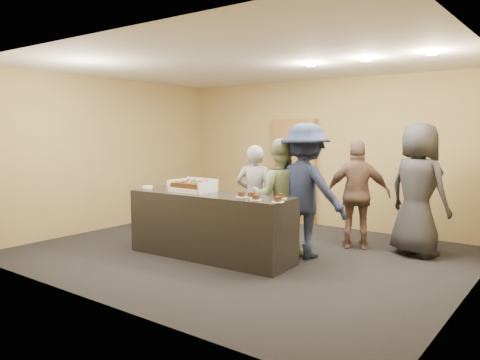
{
  "coord_description": "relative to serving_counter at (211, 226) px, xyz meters",
  "views": [
    {
      "loc": [
        3.97,
        -5.36,
        1.76
      ],
      "look_at": [
        -0.05,
        0.0,
        1.06
      ],
      "focal_mm": 35.0,
      "sensor_mm": 36.0,
      "label": 1
    }
  ],
  "objects": [
    {
      "name": "person_brown_extra",
      "position": [
        1.43,
        1.71,
        0.36
      ],
      "size": [
        1.03,
        0.77,
        1.63
      ],
      "primitive_type": "imported",
      "rotation": [
        0.0,
        0.0,
        3.59
      ],
      "color": "brown",
      "rests_on": "floor"
    },
    {
      "name": "slice_d",
      "position": [
        1.05,
        0.16,
        0.47
      ],
      "size": [
        0.15,
        0.15,
        0.07
      ],
      "color": "white",
      "rests_on": "serving_counter"
    },
    {
      "name": "room",
      "position": [
        0.2,
        0.48,
        0.9
      ],
      "size": [
        6.04,
        6.0,
        2.7
      ],
      "color": "black",
      "rests_on": "ground"
    },
    {
      "name": "person_server_grey",
      "position": [
        0.19,
        0.8,
        0.33
      ],
      "size": [
        0.66,
        0.55,
        1.55
      ],
      "primitive_type": "imported",
      "rotation": [
        0.0,
        0.0,
        3.5
      ],
      "color": "#9A999E",
      "rests_on": "floor"
    },
    {
      "name": "cake_box",
      "position": [
        -0.33,
        0.02,
        0.49
      ],
      "size": [
        0.61,
        0.42,
        0.18
      ],
      "color": "white",
      "rests_on": "serving_counter"
    },
    {
      "name": "plate_stack",
      "position": [
        -1.12,
        -0.13,
        0.47
      ],
      "size": [
        0.15,
        0.15,
        0.04
      ],
      "primitive_type": "cylinder",
      "color": "white",
      "rests_on": "serving_counter"
    },
    {
      "name": "storage_cabinet",
      "position": [
        -0.36,
        2.89,
        0.54
      ],
      "size": [
        0.9,
        0.15,
        1.99
      ],
      "primitive_type": "cube",
      "color": "brown",
      "rests_on": "floor"
    },
    {
      "name": "slice_c",
      "position": [
        0.86,
        -0.14,
        0.47
      ],
      "size": [
        0.15,
        0.15,
        0.07
      ],
      "color": "white",
      "rests_on": "serving_counter"
    },
    {
      "name": "slice_a",
      "position": [
        0.56,
        -0.03,
        0.47
      ],
      "size": [
        0.15,
        0.15,
        0.07
      ],
      "color": "white",
      "rests_on": "serving_counter"
    },
    {
      "name": "ceiling_spotlights",
      "position": [
        1.8,
        0.98,
        2.22
      ],
      "size": [
        1.72,
        0.12,
        0.03
      ],
      "color": "#FFEAC6",
      "rests_on": "ceiling"
    },
    {
      "name": "person_sage_man",
      "position": [
        0.66,
        0.75,
        0.38
      ],
      "size": [
        1.01,
        0.96,
        1.65
      ],
      "primitive_type": "imported",
      "rotation": [
        0.0,
        0.0,
        3.7
      ],
      "color": "#8CA178",
      "rests_on": "floor"
    },
    {
      "name": "person_navy_man",
      "position": [
        1.03,
        0.81,
        0.48
      ],
      "size": [
        1.24,
        0.76,
        1.87
      ],
      "primitive_type": "imported",
      "rotation": [
        0.0,
        0.0,
        3.09
      ],
      "color": "#1A2341",
      "rests_on": "floor"
    },
    {
      "name": "slice_b",
      "position": [
        0.68,
        0.03,
        0.47
      ],
      "size": [
        0.15,
        0.15,
        0.07
      ],
      "color": "white",
      "rests_on": "serving_counter"
    },
    {
      "name": "serving_counter",
      "position": [
        0.0,
        0.0,
        0.0
      ],
      "size": [
        2.44,
        0.83,
        0.9
      ],
      "primitive_type": "cube",
      "rotation": [
        0.0,
        0.0,
        0.06
      ],
      "color": "black",
      "rests_on": "floor"
    },
    {
      "name": "person_dark_suit",
      "position": [
        2.26,
        1.85,
        0.49
      ],
      "size": [
        1.07,
        0.89,
        1.88
      ],
      "primitive_type": "imported",
      "rotation": [
        0.0,
        0.0,
        2.78
      ],
      "color": "#28282D",
      "rests_on": "floor"
    },
    {
      "name": "sheet_cake",
      "position": [
        -0.33,
        -0.0,
        0.55
      ],
      "size": [
        0.52,
        0.36,
        0.11
      ],
      "color": "#381A0C",
      "rests_on": "cake_box"
    },
    {
      "name": "slice_e",
      "position": [
        1.18,
        -0.12,
        0.47
      ],
      "size": [
        0.15,
        0.15,
        0.07
      ],
      "color": "white",
      "rests_on": "serving_counter"
    }
  ]
}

